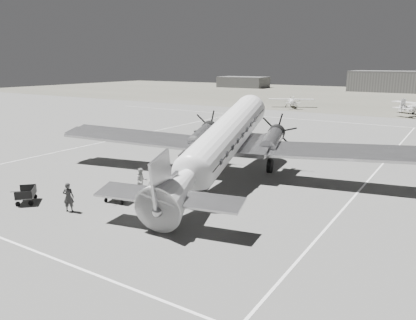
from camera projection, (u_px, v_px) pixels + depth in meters
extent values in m
plane|color=slate|center=(188.00, 182.00, 32.02)|extent=(260.00, 260.00, 0.00)
cube|color=white|center=(28.00, 249.00, 20.52)|extent=(60.00, 0.15, 0.01)
cube|color=white|center=(342.00, 211.00, 25.78)|extent=(0.15, 80.00, 0.01)
cube|color=white|center=(114.00, 140.00, 49.60)|extent=(0.15, 60.00, 0.01)
cube|color=white|center=(331.00, 122.00, 64.88)|extent=(90.00, 0.15, 0.01)
cube|color=#605D51|center=(389.00, 97.00, 110.06)|extent=(260.00, 90.00, 0.01)
cube|color=#515151|center=(243.00, 82.00, 154.63)|extent=(18.00, 10.00, 4.00)
imported|color=#2C2C2C|center=(68.00, 197.00, 25.47)|extent=(0.82, 0.75, 1.89)
imported|color=#ACACAA|center=(141.00, 181.00, 28.96)|extent=(1.06, 1.14, 1.88)
imported|color=#B8B7B5|center=(152.00, 184.00, 28.77)|extent=(0.68, 0.86, 1.53)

